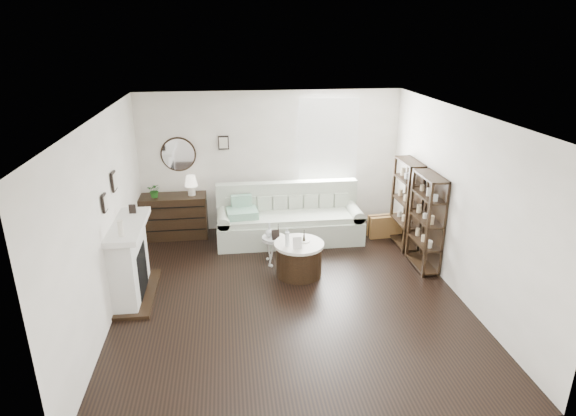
{
  "coord_description": "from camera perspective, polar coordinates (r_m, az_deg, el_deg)",
  "views": [
    {
      "loc": [
        -0.83,
        -6.27,
        3.73
      ],
      "look_at": [
        0.08,
        0.8,
        1.1
      ],
      "focal_mm": 30.0,
      "sensor_mm": 36.0,
      "label": 1
    }
  ],
  "objects": [
    {
      "name": "potted_plant",
      "position": [
        9.22,
        -15.53,
        2.03
      ],
      "size": [
        0.27,
        0.24,
        0.27
      ],
      "primitive_type": "imported",
      "rotation": [
        0.0,
        0.0,
        -0.13
      ],
      "color": "#1E5819",
      "rests_on": "dresser"
    },
    {
      "name": "pedestal_table",
      "position": [
        8.07,
        -1.69,
        -3.72
      ],
      "size": [
        0.41,
        0.41,
        0.49
      ],
      "rotation": [
        0.0,
        0.0,
        -0.38
      ],
      "color": "silver",
      "rests_on": "ground"
    },
    {
      "name": "card_frame_drum",
      "position": [
        7.44,
        1.12,
        -4.16
      ],
      "size": [
        0.15,
        0.07,
        0.19
      ],
      "primitive_type": "cube",
      "rotation": [
        -0.21,
        0.0,
        0.09
      ],
      "color": "silver",
      "rests_on": "drum_table"
    },
    {
      "name": "dresser",
      "position": [
        9.41,
        -13.32,
        -0.95
      ],
      "size": [
        1.23,
        0.53,
        0.82
      ],
      "color": "black",
      "rests_on": "ground"
    },
    {
      "name": "suitcase",
      "position": [
        9.4,
        11.4,
        -2.1
      ],
      "size": [
        0.66,
        0.27,
        0.43
      ],
      "primitive_type": "cube",
      "rotation": [
        0.0,
        0.0,
        0.08
      ],
      "color": "brown",
      "rests_on": "ground"
    },
    {
      "name": "flask_ped",
      "position": [
        8.02,
        -2.22,
        -2.59
      ],
      "size": [
        0.14,
        0.14,
        0.25
      ],
      "primitive_type": null,
      "color": "silver",
      "rests_on": "pedestal_table"
    },
    {
      "name": "bottle_drum",
      "position": [
        7.5,
        -0.09,
        -3.5
      ],
      "size": [
        0.07,
        0.07,
        0.3
      ],
      "primitive_type": "cylinder",
      "color": "silver",
      "rests_on": "drum_table"
    },
    {
      "name": "table_lamp",
      "position": [
        9.18,
        -11.39,
        2.64
      ],
      "size": [
        0.31,
        0.31,
        0.38
      ],
      "primitive_type": null,
      "rotation": [
        0.0,
        0.0,
        0.35
      ],
      "color": "beige",
      "rests_on": "dresser"
    },
    {
      "name": "shelf_unit_near",
      "position": [
        8.15,
        16.05,
        -1.61
      ],
      "size": [
        0.3,
        0.8,
        1.6
      ],
      "color": "black",
      "rests_on": "ground"
    },
    {
      "name": "room",
      "position": [
        9.35,
        2.5,
        7.07
      ],
      "size": [
        5.5,
        5.5,
        5.5
      ],
      "color": "black",
      "rests_on": "ground"
    },
    {
      "name": "sofa",
      "position": [
        9.08,
        0.11,
        -1.61
      ],
      "size": [
        2.69,
        0.93,
        1.04
      ],
      "color": "beige",
      "rests_on": "ground"
    },
    {
      "name": "drum_table",
      "position": [
        7.79,
        1.3,
        -6.0
      ],
      "size": [
        0.8,
        0.8,
        0.56
      ],
      "rotation": [
        0.0,
        0.0,
        0.12
      ],
      "color": "black",
      "rests_on": "ground"
    },
    {
      "name": "card_frame_ped",
      "position": [
        7.93,
        -1.5,
        -3.19
      ],
      "size": [
        0.13,
        0.07,
        0.17
      ],
      "primitive_type": "cube",
      "rotation": [
        -0.21,
        0.0,
        0.15
      ],
      "color": "black",
      "rests_on": "pedestal_table"
    },
    {
      "name": "eiffel_ped",
      "position": [
        8.05,
        -1.16,
        -2.68
      ],
      "size": [
        0.15,
        0.15,
        0.2
      ],
      "primitive_type": null,
      "rotation": [
        0.0,
        0.0,
        -0.3
      ],
      "color": "black",
      "rests_on": "pedestal_table"
    },
    {
      "name": "shelf_unit_far",
      "position": [
        8.93,
        13.85,
        0.52
      ],
      "size": [
        0.3,
        0.8,
        1.6
      ],
      "color": "black",
      "rests_on": "ground"
    },
    {
      "name": "fireplace",
      "position": [
        7.45,
        -18.19,
        -6.17
      ],
      "size": [
        0.5,
        1.4,
        1.84
      ],
      "color": "white",
      "rests_on": "ground"
    },
    {
      "name": "quilt",
      "position": [
        8.79,
        -5.46,
        -0.62
      ],
      "size": [
        0.59,
        0.5,
        0.14
      ],
      "primitive_type": "cube",
      "rotation": [
        0.0,
        0.0,
        0.09
      ],
      "color": "#299770",
      "rests_on": "sofa"
    },
    {
      "name": "eiffel_drum",
      "position": [
        7.7,
        1.91,
        -3.35
      ],
      "size": [
        0.13,
        0.13,
        0.18
      ],
      "primitive_type": null,
      "rotation": [
        0.0,
        0.0,
        -0.28
      ],
      "color": "black",
      "rests_on": "drum_table"
    }
  ]
}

